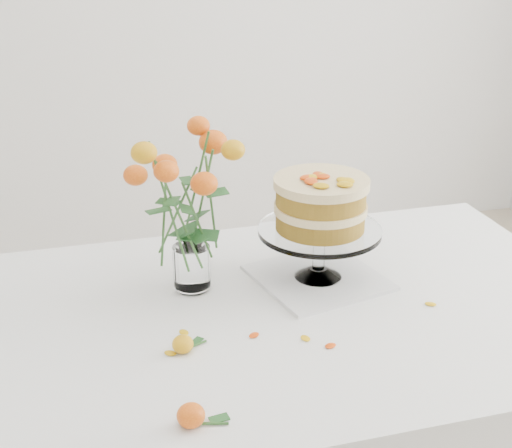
{
  "coord_description": "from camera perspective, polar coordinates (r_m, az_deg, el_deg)",
  "views": [
    {
      "loc": [
        -0.46,
        -1.33,
        1.56
      ],
      "look_at": [
        -0.05,
        0.12,
        0.91
      ],
      "focal_mm": 50.0,
      "sensor_mm": 36.0,
      "label": 1
    }
  ],
  "objects": [
    {
      "name": "stray_petal_e",
      "position": [
        1.46,
        -6.88,
        -10.24
      ],
      "size": [
        0.03,
        0.02,
        0.0
      ],
      "primitive_type": "ellipsoid",
      "color": "#E3AB0E",
      "rests_on": "table"
    },
    {
      "name": "cake_stand",
      "position": [
        1.66,
        5.18,
        1.21
      ],
      "size": [
        0.29,
        0.29,
        0.26
      ],
      "rotation": [
        0.0,
        0.0,
        0.3
      ],
      "color": "white",
      "rests_on": "napkin"
    },
    {
      "name": "napkin",
      "position": [
        1.74,
        4.97,
        -4.3
      ],
      "size": [
        0.33,
        0.33,
        0.01
      ],
      "primitive_type": "cube",
      "rotation": [
        0.0,
        0.0,
        0.22
      ],
      "color": "white",
      "rests_on": "table"
    },
    {
      "name": "stray_petal_d",
      "position": [
        1.53,
        -5.8,
        -8.63
      ],
      "size": [
        0.03,
        0.02,
        0.0
      ],
      "primitive_type": "ellipsoid",
      "color": "#E3AB0E",
      "rests_on": "table"
    },
    {
      "name": "loose_rose_near",
      "position": [
        1.46,
        -5.86,
        -9.54
      ],
      "size": [
        0.07,
        0.05,
        0.04
      ],
      "rotation": [
        0.0,
        0.0,
        0.4
      ],
      "color": "orange",
      "rests_on": "table"
    },
    {
      "name": "stray_petal_b",
      "position": [
        1.5,
        3.98,
        -9.12
      ],
      "size": [
        0.03,
        0.02,
        0.0
      ],
      "primitive_type": "ellipsoid",
      "color": "#E3AB0E",
      "rests_on": "table"
    },
    {
      "name": "stray_petal_f",
      "position": [
        1.67,
        13.79,
        -6.25
      ],
      "size": [
        0.03,
        0.02,
        0.0
      ],
      "primitive_type": "ellipsoid",
      "color": "#E3AB0E",
      "rests_on": "table"
    },
    {
      "name": "stray_petal_a",
      "position": [
        1.51,
        -0.16,
        -8.9
      ],
      "size": [
        0.03,
        0.02,
        0.0
      ],
      "primitive_type": "ellipsoid",
      "color": "#E3AB0E",
      "rests_on": "table"
    },
    {
      "name": "table",
      "position": [
        1.66,
        2.96,
        -8.97
      ],
      "size": [
        1.43,
        0.93,
        0.76
      ],
      "color": "tan",
      "rests_on": "ground"
    },
    {
      "name": "rose_vase",
      "position": [
        1.59,
        -5.42,
        2.99
      ],
      "size": [
        0.38,
        0.38,
        0.44
      ],
      "rotation": [
        0.0,
        0.0,
        -0.42
      ],
      "color": "white",
      "rests_on": "table"
    },
    {
      "name": "stray_petal_c",
      "position": [
        1.48,
        5.97,
        -9.68
      ],
      "size": [
        0.03,
        0.02,
        0.0
      ],
      "primitive_type": "ellipsoid",
      "color": "#E3AB0E",
      "rests_on": "table"
    },
    {
      "name": "loose_rose_far",
      "position": [
        1.27,
        -5.21,
        -15.02
      ],
      "size": [
        0.09,
        0.05,
        0.04
      ],
      "rotation": [
        0.0,
        0.0,
        -0.26
      ],
      "color": "#D0450A",
      "rests_on": "table"
    }
  ]
}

